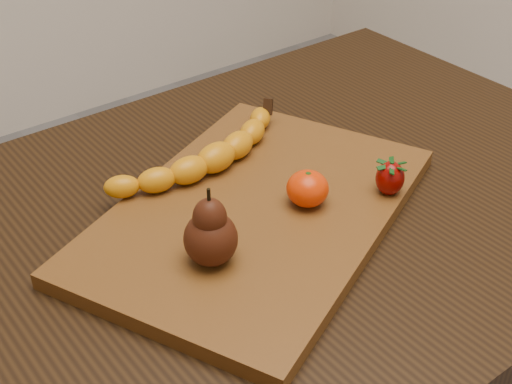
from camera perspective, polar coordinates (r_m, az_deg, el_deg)
table at (r=0.96m, az=1.77°, el=-5.29°), size 1.00×0.70×0.76m
cutting_board at (r=0.86m, az=-0.00°, el=-1.64°), size 0.53×0.46×0.02m
banana at (r=0.91m, az=-3.22°, el=2.78°), size 0.25×0.10×0.04m
pear at (r=0.75m, az=-3.69°, el=-2.76°), size 0.06×0.06×0.09m
mandarin at (r=0.85m, az=4.15°, el=0.28°), size 0.05×0.05×0.04m
strawberry at (r=0.88m, az=10.68°, el=1.19°), size 0.04×0.04×0.04m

